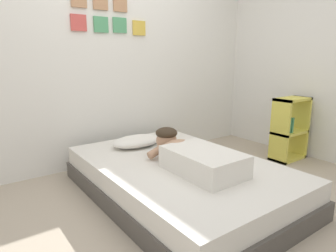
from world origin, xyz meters
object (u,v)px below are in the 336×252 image
object	(u,v)px
bed	(179,179)
coffee_cup	(164,147)
cell_phone	(231,166)
pillow	(137,141)
bookshelf	(289,129)
person_lying	(192,155)

from	to	relation	value
bed	coffee_cup	distance (m)	0.40
coffee_cup	cell_phone	distance (m)	0.72
bed	pillow	world-z (taller)	pillow
coffee_cup	bookshelf	distance (m)	1.62
pillow	person_lying	distance (m)	0.79
person_lying	coffee_cup	xyz separation A→B (m)	(0.08, 0.51, -0.07)
person_lying	bookshelf	bearing A→B (deg)	5.44
pillow	bookshelf	xyz separation A→B (m)	(1.73, -0.63, 0.00)
bed	cell_phone	xyz separation A→B (m)	(0.28, -0.34, 0.17)
bookshelf	bed	bearing A→B (deg)	179.82
pillow	person_lying	bearing A→B (deg)	-84.68
bed	cell_phone	bearing A→B (deg)	-50.56
cell_phone	bookshelf	xyz separation A→B (m)	(1.38, 0.34, 0.06)
person_lying	bookshelf	world-z (taller)	bookshelf
cell_phone	bookshelf	world-z (taller)	bookshelf
bed	coffee_cup	size ratio (longest dim) A/B	16.44
pillow	coffee_cup	bearing A→B (deg)	-61.91
coffee_cup	person_lying	bearing A→B (deg)	-98.55
bed	person_lying	size ratio (longest dim) A/B	2.23
bookshelf	cell_phone	bearing A→B (deg)	-166.26
cell_phone	coffee_cup	bearing A→B (deg)	106.52
coffee_cup	bookshelf	world-z (taller)	bookshelf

